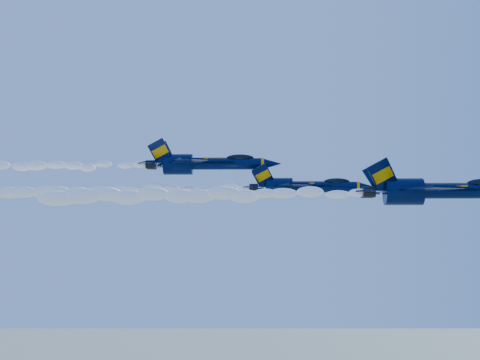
{
  "coord_description": "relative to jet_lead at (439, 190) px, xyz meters",
  "views": [
    {
      "loc": [
        4.22,
        -82.03,
        145.74
      ],
      "look_at": [
        2.01,
        -4.97,
        151.64
      ],
      "focal_mm": 50.0,
      "sensor_mm": 36.0,
      "label": 1
    }
  ],
  "objects": [
    {
      "name": "jet_third",
      "position": [
        -24.61,
        17.1,
        4.5
      ],
      "size": [
        17.09,
        14.02,
        6.35
      ],
      "color": "black"
    },
    {
      "name": "smoke_trail_jet_second",
      "position": [
        -34.73,
        14.5,
        1.01
      ],
      "size": [
        31.68,
        1.58,
        1.43
      ],
      "primitive_type": "ellipsoid",
      "color": "white"
    },
    {
      "name": "smoke_trail_jet_third",
      "position": [
        -47.76,
        17.1,
        4.13
      ],
      "size": [
        31.68,
        1.77,
        1.59
      ],
      "primitive_type": "ellipsoid",
      "color": "white"
    },
    {
      "name": "smoke_trail_jet_lead",
      "position": [
        -23.32,
        -0.0,
        -0.38
      ],
      "size": [
        31.68,
        1.81,
        1.63
      ],
      "primitive_type": "ellipsoid",
      "color": "white"
    },
    {
      "name": "jet_second",
      "position": [
        -12.34,
        14.5,
        1.37
      ],
      "size": [
        15.32,
        12.56,
        5.69
      ],
      "color": "black"
    },
    {
      "name": "jet_lead",
      "position": [
        0.0,
        0.0,
        0.0
      ],
      "size": [
        17.5,
        14.36,
        6.5
      ],
      "color": "black"
    }
  ]
}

